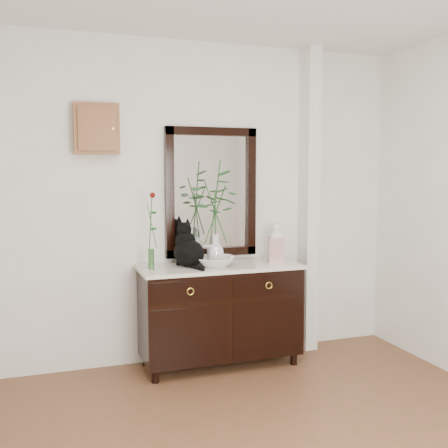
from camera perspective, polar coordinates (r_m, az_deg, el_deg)
name	(u,v)px	position (r m, az deg, el deg)	size (l,w,h in m)	color
wall_back	(200,203)	(4.47, -2.67, 2.30)	(3.60, 0.04, 2.70)	white
pilaster	(309,201)	(4.78, 9.21, 2.45)	(0.12, 0.20, 2.70)	white
sideboard	(220,310)	(4.41, -0.43, -9.30)	(1.33, 0.52, 0.82)	black
wall_mirror	(211,192)	(4.49, -1.40, 3.46)	(0.80, 0.06, 1.10)	black
key_cabinet	(96,129)	(4.28, -13.71, 10.02)	(0.35, 0.10, 0.40)	brown
cat	(189,244)	(4.24, -3.85, -2.20)	(0.26, 0.32, 0.37)	black
lotus_bowl	(215,261)	(4.27, -0.96, -4.09)	(0.32, 0.32, 0.08)	white
vase_branches	(215,212)	(4.22, -0.97, 1.34)	(0.40, 0.40, 0.85)	silver
bud_vase_rose	(151,230)	(4.15, -7.98, -0.68)	(0.07, 0.07, 0.62)	#32612E
ginger_jar	(276,242)	(4.48, 5.68, -1.98)	(0.13, 0.13, 0.34)	white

